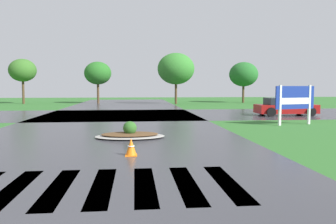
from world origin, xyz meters
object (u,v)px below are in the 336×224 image
at_px(median_island, 130,134).
at_px(car_dark_suv, 285,107).
at_px(estate_billboard, 295,99).
at_px(traffic_cone, 131,147).

xyz_separation_m(median_island, car_dark_suv, (11.03, 9.56, 0.47)).
relative_size(estate_billboard, median_island, 0.86).
xyz_separation_m(estate_billboard, median_island, (-8.92, -3.78, -1.26)).
distance_m(median_island, traffic_cone, 3.62).
height_order(estate_billboard, median_island, estate_billboard).
bearing_deg(estate_billboard, median_island, 8.81).
xyz_separation_m(estate_billboard, car_dark_suv, (2.11, 5.77, -0.79)).
distance_m(estate_billboard, median_island, 9.77).
bearing_deg(car_dark_suv, median_island, -138.07).
bearing_deg(car_dark_suv, traffic_cone, -128.70).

